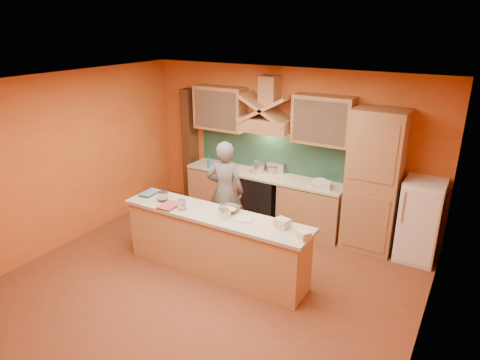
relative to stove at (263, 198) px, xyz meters
The scene contains 36 objects.
floor 2.27m from the stove, 82.23° to the right, with size 5.50×5.00×0.01m, color brown.
ceiling 3.23m from the stove, 82.23° to the right, with size 5.50×5.00×0.01m, color white.
wall_back 1.04m from the stove, 45.00° to the left, with size 5.50×0.02×2.80m, color #CC6227.
wall_front 4.80m from the stove, 86.35° to the right, with size 5.50×0.02×2.80m, color #CC6227.
wall_left 3.43m from the stove, 138.08° to the right, with size 0.02×5.00×2.80m, color #CC6227.
wall_right 3.88m from the stove, 35.80° to the right, with size 0.02×5.00×2.80m, color #CC6227.
base_cabinet_left 0.95m from the stove, behind, with size 1.10×0.60×0.86m, color #AB764E.
base_cabinet_right 0.95m from the stove, ahead, with size 1.10×0.60×0.86m, color #AB764E.
counter_top 0.45m from the stove, behind, with size 3.00×0.62×0.04m, color #BDB39F.
stove is the anchor object (origin of this frame).
backsplash 0.85m from the stove, 90.00° to the left, with size 3.00×0.03×0.70m, color #1B3B30.
range_hood 1.37m from the stove, 90.00° to the left, with size 0.92×0.50×0.24m, color #AB764E.
hood_chimney 1.96m from the stove, 90.00° to the left, with size 0.30×0.30×0.50m, color #AB764E.
upper_cabinet_left 1.85m from the stove, behind, with size 1.00×0.35×0.80m, color #AB764E.
upper_cabinet_right 1.85m from the stove, ahead, with size 1.00×0.35×0.80m, color #AB764E.
pantry_column 2.07m from the stove, ahead, with size 0.80×0.60×2.30m, color #AB764E.
fridge 2.71m from the stove, ahead, with size 0.58×0.60×1.30m, color white.
trim_column_left 1.89m from the stove, behind, with size 0.20×0.30×2.30m, color #472816.
island_body 1.91m from the stove, 83.99° to the right, with size 2.80×0.55×0.88m, color tan.
island_top 1.97m from the stove, 83.99° to the right, with size 2.90×0.62×0.05m, color #BDB39F.
person 1.06m from the stove, 103.37° to the right, with size 0.63×0.41×1.73m, color slate.
pot_large 0.55m from the stove, 167.12° to the left, with size 0.24×0.24×0.16m, color silver.
pot_small 0.55m from the stove, 66.02° to the left, with size 0.19×0.19×0.13m, color #B2B1B8.
soap_bottle_a 0.99m from the stove, behind, with size 0.08×0.09×0.19m, color beige.
soap_bottle_b 1.23m from the stove, behind, with size 0.09×0.09×0.23m, color teal.
bowl_back 1.17m from the stove, ahead, with size 0.23×0.23×0.07m, color silver.
dish_rack 1.26m from the stove, ahead, with size 0.30×0.23×0.11m, color silver.
book_lower 2.21m from the stove, 107.24° to the right, with size 0.24×0.33×0.03m, color #B03F41.
book_upper 2.26m from the stove, 122.48° to the right, with size 0.20×0.27×0.02m, color teal.
jar_large 2.13m from the stove, 110.93° to the right, with size 0.15×0.15×0.14m, color silver.
jar_small 2.13m from the stove, 97.96° to the right, with size 0.12×0.12×0.15m, color silver.
kitchen_scale 2.06m from the stove, 78.49° to the right, with size 0.12×0.12×0.10m, color white.
mixing_bowl 1.84m from the stove, 78.75° to the right, with size 0.29×0.29×0.07m, color silver.
cloth 2.04m from the stove, 70.31° to the right, with size 0.24×0.18×0.02m, color beige.
grocery_bag_a 2.24m from the stove, 56.08° to the right, with size 0.19×0.15×0.12m, color beige.
grocery_bag_b 2.58m from the stove, 51.12° to the right, with size 0.17×0.13×0.11m, color beige.
Camera 1 is at (3.02, -4.29, 3.52)m, focal length 32.00 mm.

